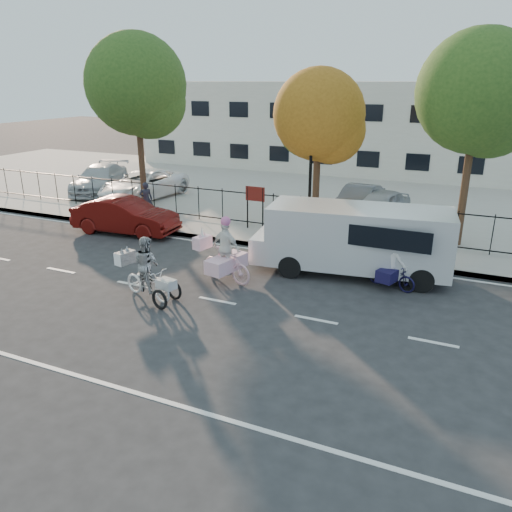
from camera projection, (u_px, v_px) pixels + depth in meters
The scene contains 22 objects.
ground at pixel (217, 301), 14.53m from camera, with size 120.00×120.00×0.00m, color #333334.
road_markings at pixel (217, 301), 14.53m from camera, with size 60.00×9.52×0.01m, color silver, non-canonical shape.
curb at pixel (281, 248), 18.85m from camera, with size 60.00×0.10×0.15m, color #A8A399.
sidewalk at pixel (290, 240), 19.76m from camera, with size 60.00×2.20×0.15m, color #A8A399.
parking_lot at pixel (347, 196), 27.42m from camera, with size 60.00×15.60×0.15m, color #A8A399.
iron_fence at pixel (300, 214), 20.43m from camera, with size 58.00×0.06×1.50m, color black, non-canonical shape.
building at pixel (385, 127), 35.05m from camera, with size 34.00×10.00×6.00m, color silver.
lamppost at pixel (311, 162), 19.16m from camera, with size 0.36×0.36×4.33m.
street_sign at pixel (255, 199), 20.63m from camera, with size 0.85×0.06×1.80m.
zebra_trike at pixel (147, 275), 14.51m from camera, with size 2.21×1.17×1.89m.
unicorn_bike at pixel (225, 258), 15.71m from camera, with size 2.17×1.55×2.14m.
bull_bike at pixel (392, 268), 15.23m from camera, with size 1.81×1.28×1.63m.
white_van at pixel (355, 238), 16.21m from camera, with size 6.56×2.87×2.25m.
red_sedan at pixel (125, 216), 20.76m from camera, with size 1.57×4.49×1.48m, color #530C09.
pedestrian at pixel (146, 199), 22.82m from camera, with size 0.57×0.38×1.57m, color black.
lot_car_a at pixel (100, 179), 27.77m from camera, with size 2.06×5.06×1.47m, color #B3B7BB.
lot_car_b at pixel (144, 184), 26.28m from camera, with size 2.44×5.30×1.47m, color white.
lot_car_c at pixel (358, 200), 23.13m from camera, with size 1.40×4.02×1.32m, color #53555B.
lot_car_d at pixel (380, 206), 22.06m from camera, with size 1.60×3.96×1.35m, color #A6A9AE.
tree_west at pixel (140, 89), 21.93m from camera, with size 4.43×4.43×8.13m.
tree_mid at pixel (323, 119), 19.53m from camera, with size 3.63×3.61×6.61m.
tree_east at pixel (482, 98), 17.28m from camera, with size 4.27×4.27×7.83m.
Camera 1 is at (6.45, -11.65, 6.07)m, focal length 35.00 mm.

